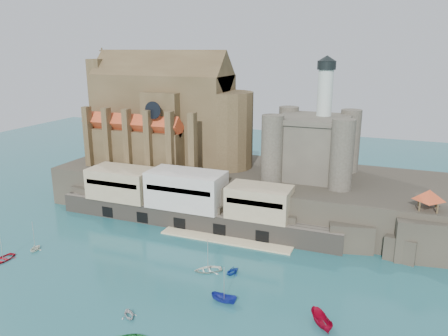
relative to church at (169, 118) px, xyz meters
name	(u,v)px	position (x,y,z in m)	size (l,w,h in m)	color
ground	(180,277)	(24.13, -41.85, -22.13)	(300.00, 300.00, 0.00)	#1B545A
promontory	(247,190)	(23.94, -2.48, -17.20)	(100.00, 36.00, 10.00)	#2A261F
quay	(185,200)	(13.94, -18.78, -16.06)	(70.00, 12.00, 13.05)	#61594D
church	(169,118)	(0.00, 0.00, 0.00)	(47.00, 25.93, 30.51)	#4A3A22
castle_keep	(313,143)	(40.21, -0.78, -3.81)	(21.20, 21.20, 29.30)	#474338
rock_outcrop	(424,238)	(66.13, -16.01, -18.11)	(14.50, 10.50, 8.70)	#2A261F
pavilion	(429,196)	(66.13, -15.85, -9.40)	(6.40, 6.40, 5.40)	#4A3A22
boat_0	(3,260)	(-11.81, -48.81, -22.13)	(3.74, 1.08, 5.24)	#9D0A18
boat_1	(129,317)	(22.27, -55.82, -22.13)	(2.80, 1.71, 3.25)	silver
boat_2	(224,302)	(34.74, -46.43, -22.13)	(1.76, 1.81, 4.68)	navy
boat_4	(36,250)	(-9.15, -42.97, -22.13)	(2.79, 1.70, 3.23)	white
boat_5	(321,325)	(50.86, -46.93, -22.13)	(2.04, 2.09, 5.42)	maroon
boat_6	(208,271)	(28.02, -37.75, -22.13)	(3.80, 1.10, 5.32)	white
boat_7	(232,273)	(32.71, -37.00, -22.13)	(2.90, 1.77, 3.37)	#153797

